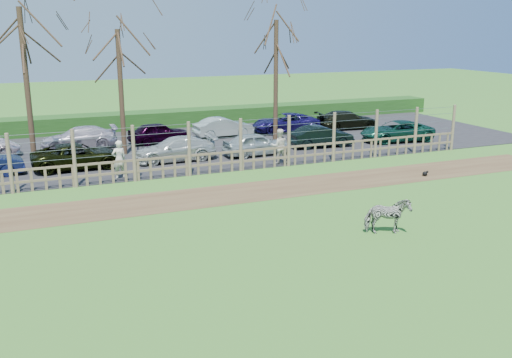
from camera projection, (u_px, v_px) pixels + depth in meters
name	position (u px, v px, depth m)	size (l,w,h in m)	color
ground	(257.00, 232.00, 18.95)	(120.00, 120.00, 0.00)	#619334
dirt_strip	(214.00, 196.00, 22.97)	(34.00, 2.80, 0.01)	brown
asphalt	(158.00, 148.00, 31.89)	(44.00, 13.00, 0.04)	#232326
hedge	(134.00, 121.00, 38.01)	(46.00, 2.00, 1.10)	#1E4716
fence	(190.00, 159.00, 25.89)	(30.16, 0.16, 2.50)	brown
tree_left	(23.00, 49.00, 26.27)	(4.80, 4.80, 7.88)	#3D2B1E
tree_mid	(119.00, 62.00, 29.02)	(4.80, 4.80, 6.83)	#3D2B1E
tree_right	(276.00, 51.00, 32.69)	(4.80, 4.80, 7.35)	#3D2B1E
zebra	(387.00, 216.00, 18.61)	(0.66, 1.44, 1.22)	gray
visitor_a	(119.00, 159.00, 25.30)	(0.63, 0.41, 1.72)	beige
visitor_b	(279.00, 146.00, 28.12)	(0.84, 0.65, 1.72)	silver
crow	(425.00, 174.00, 26.01)	(0.30, 0.22, 0.24)	black
car_2	(78.00, 156.00, 27.18)	(1.99, 4.32, 1.20)	black
car_3	(175.00, 149.00, 28.73)	(1.68, 4.13, 1.20)	beige
car_4	(256.00, 144.00, 30.00)	(1.42, 3.52, 1.20)	#B0BDB9
car_5	(321.00, 136.00, 32.09)	(1.27, 3.64, 1.20)	black
car_6	(397.00, 131.00, 33.72)	(1.99, 4.32, 1.20)	#114231
car_9	(79.00, 138.00, 31.69)	(1.68, 4.13, 1.20)	silver
car_10	(159.00, 133.00, 33.22)	(1.42, 3.52, 1.20)	black
car_11	(223.00, 127.00, 35.02)	(1.27, 3.64, 1.20)	#B6C5BC
car_12	(285.00, 123.00, 36.67)	(1.99, 4.32, 1.20)	#18104F
car_13	(347.00, 120.00, 37.78)	(1.68, 4.13, 1.20)	black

